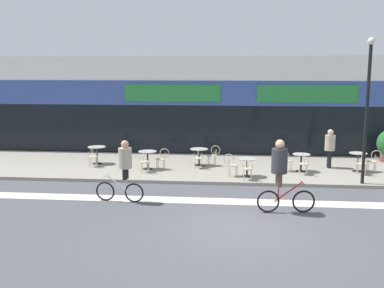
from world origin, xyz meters
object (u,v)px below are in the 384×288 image
object	(u,v)px
bistro_table_0	(97,151)
cafe_chair_4_side	(286,159)
bistro_table_2	(199,153)
cafe_chair_3_near	(248,167)
bistro_table_5	(358,158)
cafe_chair_0_near	(93,155)
cafe_chair_3_side	(231,163)
cafe_chair_5_near	(362,162)
bistro_table_3	(247,164)
cafe_chair_2_side	(213,154)
cafe_chair_4_near	(303,162)
cafe_chair_1_near	(145,160)
bistro_table_4	(301,159)
cafe_chair_5_side	(374,159)
lamp_post	(367,101)
cyclist_0	(124,166)
cafe_chair_1_side	(162,157)
pedestrian_near_end	(330,145)
bistro_table_1	(148,156)
cyclist_1	(281,170)
cafe_chair_2_near	(198,157)

from	to	relation	value
bistro_table_0	cafe_chair_4_side	distance (m)	8.20
bistro_table_2	cafe_chair_3_near	bearing A→B (deg)	-50.67
bistro_table_5	cafe_chair_0_near	bearing A→B (deg)	-179.08
cafe_chair_3_side	cafe_chair_5_near	xyz separation A→B (m)	(5.16, 0.70, 0.00)
cafe_chair_0_near	bistro_table_3	bearing A→B (deg)	-105.80
cafe_chair_2_side	cafe_chair_4_near	xyz separation A→B (m)	(3.63, -1.38, 0.00)
cafe_chair_1_near	cafe_chair_2_side	world-z (taller)	same
bistro_table_0	bistro_table_3	distance (m)	6.80
bistro_table_4	cafe_chair_5_near	size ratio (longest dim) A/B	0.81
cafe_chair_5_side	lamp_post	bearing A→B (deg)	69.83
cafe_chair_5_side	cyclist_0	size ratio (longest dim) A/B	0.44
cafe_chair_1_side	bistro_table_0	bearing A→B (deg)	-12.89
cafe_chair_3_near	cafe_chair_3_side	xyz separation A→B (m)	(-0.63, 0.62, 0.00)
bistro_table_4	cafe_chair_3_near	bearing A→B (deg)	-142.35
bistro_table_3	bistro_table_5	distance (m)	4.73
cafe_chair_3_near	cafe_chair_5_side	world-z (taller)	same
bistro_table_0	cafe_chair_4_side	size ratio (longest dim) A/B	0.87
cyclist_0	pedestrian_near_end	world-z (taller)	cyclist_0
lamp_post	cyclist_0	distance (m)	8.92
bistro_table_0	bistro_table_1	bearing A→B (deg)	-19.11
cafe_chair_1_near	cafe_chair_2_side	size ratio (longest dim) A/B	1.00
cafe_chair_2_side	cyclist_1	xyz separation A→B (m)	(2.29, -5.85, 0.69)
cafe_chair_2_side	bistro_table_4	bearing A→B (deg)	173.67
cyclist_1	cafe_chair_1_side	bearing A→B (deg)	126.21
lamp_post	cyclist_0	bearing A→B (deg)	-161.83
bistro_table_2	cyclist_0	xyz separation A→B (m)	(-2.03, -5.22, 0.55)
bistro_table_5	cafe_chair_2_side	distance (m)	5.97
cafe_chair_2_side	cafe_chair_4_side	world-z (taller)	same
cafe_chair_1_near	pedestrian_near_end	bearing A→B (deg)	-79.74
cafe_chair_3_near	pedestrian_near_end	size ratio (longest dim) A/B	0.55
cafe_chair_2_side	cafe_chair_5_side	size ratio (longest dim) A/B	1.00
bistro_table_2	cafe_chair_4_near	bearing A→B (deg)	-17.98
cafe_chair_3_near	cafe_chair_5_near	bearing A→B (deg)	-74.62
cafe_chair_5_near	bistro_table_3	bearing A→B (deg)	105.95
cafe_chair_1_near	cafe_chair_5_side	distance (m)	9.34
cafe_chair_0_near	cafe_chair_5_near	distance (m)	11.10
cafe_chair_1_side	cafe_chair_3_side	distance (m)	3.02
cyclist_1	pedestrian_near_end	distance (m)	6.49
cyclist_1	bistro_table_4	bearing A→B (deg)	69.65
bistro_table_3	cyclist_0	distance (m)	5.30
bistro_table_0	cafe_chair_4_near	bearing A→B (deg)	-8.35
cafe_chair_3_near	cyclist_0	xyz separation A→B (m)	(-4.06, -2.75, 0.56)
cafe_chair_2_near	cyclist_0	size ratio (longest dim) A/B	0.44
cafe_chair_4_near	bistro_table_1	bearing A→B (deg)	89.39
cafe_chair_3_side	cafe_chair_0_near	bearing A→B (deg)	161.25
cafe_chair_1_near	bistro_table_1	bearing A→B (deg)	-1.58
bistro_table_2	cafe_chair_0_near	bearing A→B (deg)	-170.99
bistro_table_2	cafe_chair_2_near	distance (m)	0.63
cafe_chair_0_near	lamp_post	distance (m)	11.20
cafe_chair_2_side	cafe_chair_5_near	xyz separation A→B (m)	(5.94, -1.16, 0.00)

